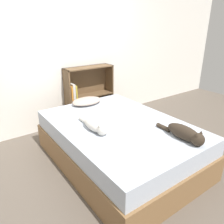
{
  "coord_description": "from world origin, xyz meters",
  "views": [
    {
      "loc": [
        -1.53,
        -1.97,
        1.72
      ],
      "look_at": [
        0.0,
        0.15,
        0.65
      ],
      "focal_mm": 35.0,
      "sensor_mm": 36.0,
      "label": 1
    }
  ],
  "objects_px": {
    "pillow": "(87,101)",
    "cat_dark": "(186,134)",
    "bed": "(119,143)",
    "bookshelf": "(87,94)",
    "cat_light": "(96,126)"
  },
  "relations": [
    {
      "from": "cat_light",
      "to": "cat_dark",
      "type": "distance_m",
      "value": 1.0
    },
    {
      "from": "cat_dark",
      "to": "bookshelf",
      "type": "relative_size",
      "value": 0.6
    },
    {
      "from": "pillow",
      "to": "bookshelf",
      "type": "bearing_deg",
      "value": 60.21
    },
    {
      "from": "pillow",
      "to": "cat_dark",
      "type": "bearing_deg",
      "value": -79.36
    },
    {
      "from": "pillow",
      "to": "cat_dark",
      "type": "relative_size",
      "value": 0.76
    },
    {
      "from": "pillow",
      "to": "cat_light",
      "type": "bearing_deg",
      "value": -113.12
    },
    {
      "from": "cat_dark",
      "to": "pillow",
      "type": "bearing_deg",
      "value": -169.04
    },
    {
      "from": "pillow",
      "to": "cat_dark",
      "type": "xyz_separation_m",
      "value": [
        0.3,
        -1.6,
        0.02
      ]
    },
    {
      "from": "cat_light",
      "to": "cat_dark",
      "type": "relative_size",
      "value": 0.93
    },
    {
      "from": "pillow",
      "to": "bookshelf",
      "type": "distance_m",
      "value": 0.62
    },
    {
      "from": "bed",
      "to": "bookshelf",
      "type": "height_order",
      "value": "bookshelf"
    },
    {
      "from": "cat_light",
      "to": "cat_dark",
      "type": "height_order",
      "value": "cat_dark"
    },
    {
      "from": "bed",
      "to": "bookshelf",
      "type": "bearing_deg",
      "value": 76.8
    },
    {
      "from": "bed",
      "to": "pillow",
      "type": "xyz_separation_m",
      "value": [
        0.02,
        0.85,
        0.33
      ]
    },
    {
      "from": "bookshelf",
      "to": "bed",
      "type": "bearing_deg",
      "value": -103.2
    }
  ]
}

